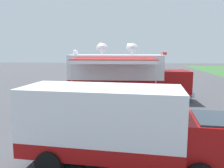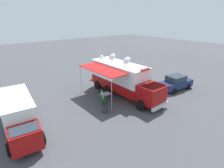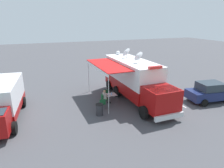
{
  "view_description": "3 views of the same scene",
  "coord_description": "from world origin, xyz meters",
  "px_view_note": "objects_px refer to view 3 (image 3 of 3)",
  "views": [
    {
      "loc": [
        17.92,
        1.19,
        3.9
      ],
      "look_at": [
        0.13,
        -0.28,
        1.21
      ],
      "focal_mm": 36.57,
      "sensor_mm": 36.0,
      "label": 1
    },
    {
      "loc": [
        12.46,
        14.28,
        8.42
      ],
      "look_at": [
        1.6,
        0.75,
        1.66
      ],
      "focal_mm": 28.24,
      "sensor_mm": 36.0,
      "label": 2
    },
    {
      "loc": [
        8.2,
        16.29,
        7.06
      ],
      "look_at": [
        2.19,
        0.65,
        1.68
      ],
      "focal_mm": 32.63,
      "sensor_mm": 36.0,
      "label": 3
    }
  ],
  "objects_px": {
    "folding_table": "(112,95)",
    "traffic_cone": "(109,79)",
    "seated_responder": "(106,96)",
    "folding_chair_at_table": "(103,98)",
    "command_truck": "(135,79)",
    "car_behind_truck": "(211,92)",
    "trash_bin": "(99,110)",
    "support_truck": "(3,101)",
    "folding_chair_spare_by_truck": "(102,103)",
    "folding_chair_beside_table": "(106,94)",
    "water_bottle": "(112,93)"
  },
  "relations": [
    {
      "from": "folding_table",
      "to": "folding_chair_spare_by_truck",
      "type": "xyz_separation_m",
      "value": [
        1.21,
        1.04,
        -0.16
      ]
    },
    {
      "from": "command_truck",
      "to": "support_truck",
      "type": "height_order",
      "value": "command_truck"
    },
    {
      "from": "traffic_cone",
      "to": "support_truck",
      "type": "relative_size",
      "value": 0.08
    },
    {
      "from": "folding_chair_at_table",
      "to": "folding_table",
      "type": "bearing_deg",
      "value": -172.68
    },
    {
      "from": "folding_table",
      "to": "support_truck",
      "type": "bearing_deg",
      "value": 0.72
    },
    {
      "from": "folding_table",
      "to": "car_behind_truck",
      "type": "distance_m",
      "value": 8.79
    },
    {
      "from": "seated_responder",
      "to": "traffic_cone",
      "type": "relative_size",
      "value": 2.16
    },
    {
      "from": "command_truck",
      "to": "seated_responder",
      "type": "bearing_deg",
      "value": 0.34
    },
    {
      "from": "folding_chair_beside_table",
      "to": "trash_bin",
      "type": "height_order",
      "value": "trash_bin"
    },
    {
      "from": "seated_responder",
      "to": "trash_bin",
      "type": "bearing_deg",
      "value": 58.94
    },
    {
      "from": "traffic_cone",
      "to": "support_truck",
      "type": "bearing_deg",
      "value": 30.92
    },
    {
      "from": "water_bottle",
      "to": "seated_responder",
      "type": "relative_size",
      "value": 0.18
    },
    {
      "from": "folding_chair_spare_by_truck",
      "to": "car_behind_truck",
      "type": "height_order",
      "value": "car_behind_truck"
    },
    {
      "from": "seated_responder",
      "to": "folding_chair_at_table",
      "type": "bearing_deg",
      "value": 1.21
    },
    {
      "from": "folding_table",
      "to": "folding_chair_at_table",
      "type": "height_order",
      "value": "folding_chair_at_table"
    },
    {
      "from": "command_truck",
      "to": "water_bottle",
      "type": "xyz_separation_m",
      "value": [
        2.22,
        -0.07,
        -1.11
      ]
    },
    {
      "from": "car_behind_truck",
      "to": "seated_responder",
      "type": "bearing_deg",
      "value": -17.69
    },
    {
      "from": "car_behind_truck",
      "to": "trash_bin",
      "type": "bearing_deg",
      "value": -5.06
    },
    {
      "from": "seated_responder",
      "to": "support_truck",
      "type": "distance_m",
      "value": 7.9
    },
    {
      "from": "folding_chair_beside_table",
      "to": "folding_table",
      "type": "bearing_deg",
      "value": 102.83
    },
    {
      "from": "seated_responder",
      "to": "support_truck",
      "type": "relative_size",
      "value": 0.18
    },
    {
      "from": "folding_table",
      "to": "seated_responder",
      "type": "xyz_separation_m",
      "value": [
        0.61,
        0.1,
        -0.02
      ]
    },
    {
      "from": "folding_table",
      "to": "seated_responder",
      "type": "relative_size",
      "value": 0.65
    },
    {
      "from": "trash_bin",
      "to": "car_behind_truck",
      "type": "xyz_separation_m",
      "value": [
        -10.07,
        0.89,
        0.42
      ]
    },
    {
      "from": "support_truck",
      "to": "car_behind_truck",
      "type": "bearing_deg",
      "value": 170.42
    },
    {
      "from": "traffic_cone",
      "to": "folding_chair_at_table",
      "type": "bearing_deg",
      "value": 66.21
    },
    {
      "from": "folding_chair_at_table",
      "to": "seated_responder",
      "type": "relative_size",
      "value": 0.7
    },
    {
      "from": "command_truck",
      "to": "folding_chair_spare_by_truck",
      "type": "height_order",
      "value": "command_truck"
    },
    {
      "from": "folding_table",
      "to": "traffic_cone",
      "type": "bearing_deg",
      "value": -107.64
    },
    {
      "from": "trash_bin",
      "to": "support_truck",
      "type": "xyz_separation_m",
      "value": [
        6.69,
        -1.94,
        0.93
      ]
    },
    {
      "from": "seated_responder",
      "to": "traffic_cone",
      "type": "distance_m",
      "value": 6.75
    },
    {
      "from": "water_bottle",
      "to": "folding_chair_beside_table",
      "type": "height_order",
      "value": "water_bottle"
    },
    {
      "from": "command_truck",
      "to": "folding_table",
      "type": "bearing_deg",
      "value": -2.12
    },
    {
      "from": "traffic_cone",
      "to": "support_truck",
      "type": "distance_m",
      "value": 12.21
    },
    {
      "from": "support_truck",
      "to": "folding_chair_spare_by_truck",
      "type": "bearing_deg",
      "value": 172.71
    },
    {
      "from": "folding_table",
      "to": "traffic_cone",
      "type": "xyz_separation_m",
      "value": [
        -1.95,
        -6.14,
        -0.39
      ]
    },
    {
      "from": "folding_chair_at_table",
      "to": "car_behind_truck",
      "type": "relative_size",
      "value": 0.2
    },
    {
      "from": "folding_chair_spare_by_truck",
      "to": "trash_bin",
      "type": "bearing_deg",
      "value": 60.31
    },
    {
      "from": "support_truck",
      "to": "seated_responder",
      "type": "bearing_deg",
      "value": -179.94
    },
    {
      "from": "support_truck",
      "to": "folding_table",
      "type": "bearing_deg",
      "value": -179.28
    },
    {
      "from": "folding_table",
      "to": "folding_chair_spare_by_truck",
      "type": "distance_m",
      "value": 1.6
    },
    {
      "from": "folding_chair_beside_table",
      "to": "car_behind_truck",
      "type": "distance_m",
      "value": 9.29
    },
    {
      "from": "seated_responder",
      "to": "water_bottle",
      "type": "bearing_deg",
      "value": -171.4
    },
    {
      "from": "folding_table",
      "to": "folding_chair_beside_table",
      "type": "height_order",
      "value": "folding_chair_beside_table"
    },
    {
      "from": "trash_bin",
      "to": "traffic_cone",
      "type": "relative_size",
      "value": 1.57
    },
    {
      "from": "water_bottle",
      "to": "folding_chair_spare_by_truck",
      "type": "bearing_deg",
      "value": 40.6
    },
    {
      "from": "folding_chair_at_table",
      "to": "traffic_cone",
      "type": "xyz_separation_m",
      "value": [
        -2.75,
        -6.24,
        -0.23
      ]
    },
    {
      "from": "command_truck",
      "to": "seated_responder",
      "type": "relative_size",
      "value": 7.63
    },
    {
      "from": "folding_table",
      "to": "seated_responder",
      "type": "height_order",
      "value": "seated_responder"
    },
    {
      "from": "folding_chair_beside_table",
      "to": "command_truck",
      "type": "bearing_deg",
      "value": 158.82
    }
  ]
}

